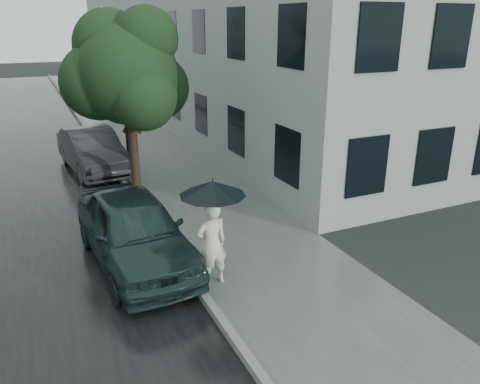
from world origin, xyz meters
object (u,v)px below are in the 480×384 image
pedestrian (212,244)px  car_far (93,150)px  lamp_post (118,75)px  car_near (134,230)px  street_tree (127,73)px

pedestrian → car_far: pedestrian is taller
lamp_post → car_near: bearing=-119.7°
lamp_post → car_near: size_ratio=1.20×
street_tree → car_far: size_ratio=1.21×
street_tree → car_near: bearing=-103.1°
street_tree → car_near: street_tree is taller
pedestrian → car_near: size_ratio=0.38×
lamp_post → car_near: 9.03m
car_near → street_tree: bearing=73.3°
street_tree → car_near: 5.02m
car_near → lamp_post: bearing=76.2°
car_far → lamp_post: bearing=38.6°
pedestrian → car_near: pedestrian is taller
pedestrian → lamp_post: 10.34m
lamp_post → pedestrian: bearing=-111.5°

